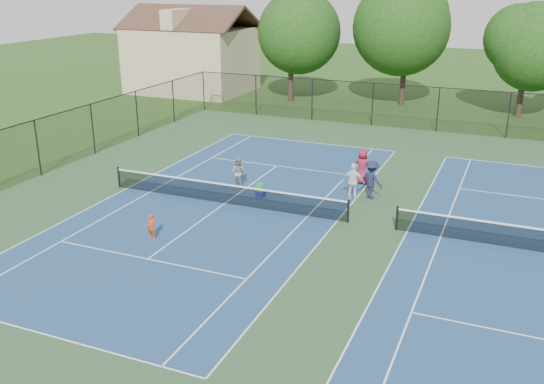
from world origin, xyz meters
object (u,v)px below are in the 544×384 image
at_px(tree_back_a, 291,28).
at_px(tree_back_b, 407,22).
at_px(clapboard_house, 192,57).
at_px(instructor, 238,172).
at_px(tree_back_c, 528,42).
at_px(child_player, 152,227).
at_px(bystander_b, 371,180).
at_px(ball_hopper, 260,188).
at_px(ball_crate, 260,194).
at_px(bystander_a, 353,182).
at_px(bystander_c, 362,166).

bearing_deg(tree_back_a, tree_back_b, 12.53).
relative_size(clapboard_house, instructor, 6.94).
distance_m(tree_back_b, tree_back_c, 9.12).
distance_m(tree_back_a, tree_back_c, 18.04).
relative_size(child_player, bystander_b, 0.58).
relative_size(instructor, ball_hopper, 4.21).
xyz_separation_m(tree_back_b, ball_crate, (-1.83, -24.54, -6.45)).
relative_size(tree_back_b, bystander_a, 5.53).
distance_m(bystander_a, ball_hopper, 4.43).
bearing_deg(tree_back_b, tree_back_a, -167.47).
bearing_deg(bystander_b, tree_back_b, -57.92).
height_order(tree_back_b, bystander_c, tree_back_b).
bearing_deg(bystander_b, child_player, 73.63).
bearing_deg(clapboard_house, bystander_b, -44.37).
bearing_deg(tree_back_b, tree_back_c, -6.34).
distance_m(clapboard_house, ball_hopper, 29.25).
bearing_deg(bystander_a, ball_crate, 12.89).
xyz_separation_m(bystander_c, ball_hopper, (-3.96, -3.88, -0.42)).
relative_size(clapboard_house, child_player, 10.00).
xyz_separation_m(tree_back_a, tree_back_c, (18.00, 1.00, -0.56)).
distance_m(tree_back_a, ball_hopper, 24.30).
height_order(clapboard_house, bystander_a, clapboard_house).
bearing_deg(instructor, ball_crate, 154.91).
distance_m(tree_back_a, tree_back_b, 9.24).
xyz_separation_m(tree_back_c, instructor, (-12.44, -22.63, -4.70)).
height_order(bystander_c, ball_crate, bystander_c).
bearing_deg(tree_back_c, bystander_c, -109.25).
bearing_deg(instructor, clapboard_house, -51.23).
relative_size(bystander_a, ball_crate, 4.43).
bearing_deg(bystander_b, tree_back_c, -80.99).
xyz_separation_m(child_player, instructor, (0.44, 7.11, 0.24)).
xyz_separation_m(tree_back_a, ball_crate, (7.17, -22.54, -5.89)).
distance_m(bystander_b, ball_hopper, 5.31).
bearing_deg(ball_hopper, bystander_a, 17.73).
distance_m(tree_back_c, bystander_b, 22.87).
bearing_deg(ball_hopper, tree_back_c, 65.30).
relative_size(bystander_b, bystander_c, 1.02).
xyz_separation_m(tree_back_a, instructor, (5.56, -21.63, -5.26)).
bearing_deg(tree_back_b, bystander_a, -84.16).
bearing_deg(bystander_c, instructor, 37.26).
bearing_deg(ball_crate, bystander_b, 21.29).
bearing_deg(bystander_a, child_player, 45.54).
relative_size(tree_back_a, child_player, 8.47).
distance_m(tree_back_c, ball_crate, 26.45).
bearing_deg(bystander_a, tree_back_b, -89.00).
xyz_separation_m(tree_back_c, ball_crate, (-10.83, -23.54, -5.33)).
xyz_separation_m(tree_back_a, clapboard_house, (-10.00, 1.00, -2.95)).
relative_size(instructor, bystander_c, 0.86).
height_order(tree_back_b, bystander_a, tree_back_b).
relative_size(tree_back_a, ball_hopper, 24.74).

